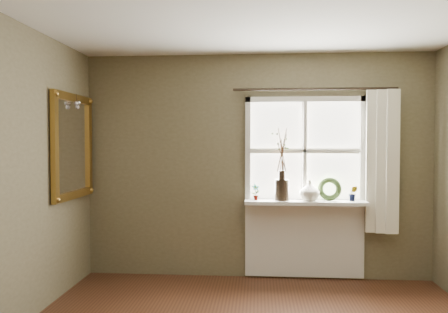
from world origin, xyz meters
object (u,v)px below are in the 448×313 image
wreath (329,192)px  gilt_mirror (73,146)px  dark_jug (282,190)px  cream_vase (310,190)px

wreath → gilt_mirror: 2.87m
wreath → gilt_mirror: (-2.79, -0.46, 0.52)m
dark_jug → cream_vase: (0.31, 0.00, -0.00)m
wreath → gilt_mirror: gilt_mirror is taller
cream_vase → gilt_mirror: size_ratio=0.21×
dark_jug → wreath: 0.54m
cream_vase → dark_jug: bearing=180.0°
dark_jug → wreath: same height
wreath → dark_jug: bearing=-158.3°
cream_vase → wreath: bearing=9.9°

